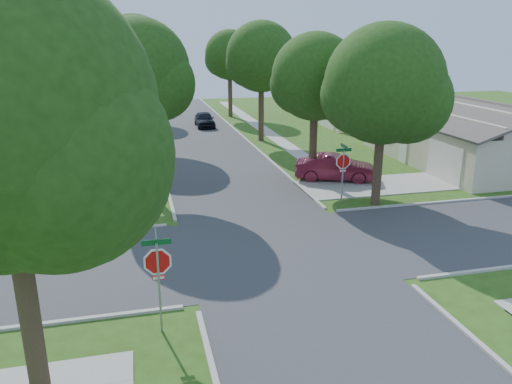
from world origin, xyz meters
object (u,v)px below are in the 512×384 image
at_px(tree_w_far, 135,63).
at_px(tree_sw_corner, 5,130).
at_px(stop_sign_ne, 343,164).
at_px(tree_e_near, 316,81).
at_px(tree_w_near, 140,75).
at_px(house_ne_far, 351,105).
at_px(car_driveway, 335,168).
at_px(car_curb_west, 150,102).
at_px(house_ne_near, 464,139).
at_px(car_curb_east, 205,119).
at_px(tree_e_far, 230,57).
at_px(tree_e_mid, 262,60).
at_px(tree_ne_corner, 385,90).
at_px(house_nw_far, 10,111).
at_px(tree_w_mid, 136,58).
at_px(stop_sign_sw, 158,266).

relative_size(tree_w_far, tree_sw_corner, 0.84).
distance_m(stop_sign_ne, tree_e_near, 5.62).
distance_m(tree_w_near, house_ne_far, 29.10).
relative_size(car_driveway, car_curb_west, 1.02).
xyz_separation_m(house_ne_near, car_curb_east, (-14.79, 17.42, -0.83)).
bearing_deg(tree_w_far, house_ne_near, -48.10).
distance_m(tree_e_far, car_curb_west, 13.30).
xyz_separation_m(tree_e_near, car_driveway, (1.25, -0.31, -4.89)).
distance_m(tree_e_near, house_ne_near, 12.14).
xyz_separation_m(tree_e_far, car_driveway, (1.25, -25.31, -5.23)).
distance_m(tree_e_mid, tree_w_near, 15.25).
xyz_separation_m(stop_sign_ne, tree_e_far, (0.05, 29.31, 3.95)).
height_order(tree_w_near, tree_ne_corner, tree_w_near).
xyz_separation_m(house_nw_far, car_curb_east, (17.19, -3.58, -0.83)).
height_order(tree_w_near, tree_w_mid, tree_w_mid).
relative_size(house_ne_near, house_ne_far, 1.00).
xyz_separation_m(tree_w_mid, tree_ne_corner, (11.00, -16.80, -0.90)).
distance_m(tree_w_near, car_curb_east, 20.98).
height_order(house_ne_far, car_curb_west, house_ne_far).
bearing_deg(tree_w_mid, tree_sw_corner, -95.70).
bearing_deg(tree_w_far, tree_sw_corner, -93.89).
bearing_deg(house_nw_far, tree_w_far, 10.05).
relative_size(house_ne_far, car_curb_west, 3.06).
bearing_deg(tree_w_mid, car_driveway, -49.15).
height_order(stop_sign_sw, tree_ne_corner, tree_ne_corner).
bearing_deg(house_ne_far, tree_e_mid, -144.58).
height_order(house_nw_far, car_curb_west, house_nw_far).
distance_m(tree_w_near, house_nw_far, 26.05).
bearing_deg(tree_e_mid, car_curb_west, 109.70).
bearing_deg(house_ne_near, car_curb_west, 120.77).
bearing_deg(stop_sign_ne, house_nw_far, 127.16).
bearing_deg(house_ne_near, tree_w_near, -174.49).
relative_size(tree_sw_corner, house_ne_near, 0.70).
xyz_separation_m(tree_e_near, house_ne_near, (11.24, 1.99, -4.13)).
bearing_deg(car_curb_west, stop_sign_sw, 89.18).
distance_m(tree_e_mid, car_driveway, 13.54).
relative_size(tree_sw_corner, car_driveway, 2.10).
xyz_separation_m(tree_e_far, tree_w_near, (-9.40, -25.00, 0.14)).
xyz_separation_m(tree_e_mid, house_nw_far, (-20.75, 10.99, -4.74)).
relative_size(tree_e_mid, house_nw_far, 0.68).
height_order(tree_e_far, house_ne_near, tree_e_far).
bearing_deg(car_driveway, car_curb_west, 36.01).
distance_m(car_driveway, car_curb_east, 20.29).
bearing_deg(car_curb_east, tree_sw_corner, -102.80).
relative_size(tree_w_near, tree_ne_corner, 1.04).
xyz_separation_m(tree_e_mid, car_curb_west, (-7.96, 22.22, -5.61)).
height_order(house_ne_near, car_driveway, house_ne_near).
relative_size(tree_e_far, car_driveway, 1.91).
bearing_deg(tree_e_near, house_nw_far, 132.06).
xyz_separation_m(tree_w_near, car_curb_west, (1.44, 34.22, -5.47)).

